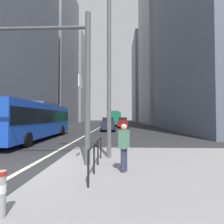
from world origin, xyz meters
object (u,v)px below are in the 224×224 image
object	(u,v)px
car_oncoming_mid	(51,124)
pedestrian_waiting	(124,145)
city_bus_red_receding	(115,118)
car_receding_near	(123,122)
car_receding_far	(108,124)
city_bus_blue_oncoming	(36,119)
traffic_signal_gantry	(44,65)
bollard_left	(1,192)
street_lamp_post	(109,47)

from	to	relation	value
car_oncoming_mid	pedestrian_waiting	size ratio (longest dim) A/B	2.74
city_bus_red_receding	pedestrian_waiting	size ratio (longest dim) A/B	7.22
car_receding_near	car_receding_far	size ratio (longest dim) A/B	1.10
city_bus_blue_oncoming	city_bus_red_receding	size ratio (longest dim) A/B	1.03
city_bus_blue_oncoming	city_bus_red_receding	xyz separation A→B (m)	(6.40, 27.02, -0.00)
traffic_signal_gantry	car_oncoming_mid	bearing A→B (deg)	110.35
car_oncoming_mid	bollard_left	xyz separation A→B (m)	(8.07, -23.29, -0.37)
car_receding_far	pedestrian_waiting	distance (m)	19.08
car_receding_far	traffic_signal_gantry	size ratio (longest dim) A/B	0.68
car_oncoming_mid	street_lamp_post	xyz separation A→B (m)	(9.81, -18.39, 4.29)
car_receding_far	street_lamp_post	xyz separation A→B (m)	(1.01, -16.93, 4.29)
city_bus_red_receding	pedestrian_waiting	world-z (taller)	city_bus_red_receding
city_bus_red_receding	traffic_signal_gantry	bearing A→B (deg)	-93.36
city_bus_red_receding	bollard_left	world-z (taller)	city_bus_red_receding
city_bus_red_receding	street_lamp_post	distance (m)	34.31
car_oncoming_mid	pedestrian_waiting	xyz separation A→B (m)	(10.43, -20.47, 0.05)
traffic_signal_gantry	city_bus_red_receding	bearing A→B (deg)	86.64
car_oncoming_mid	bollard_left	world-z (taller)	car_oncoming_mid
car_receding_near	pedestrian_waiting	bearing A→B (deg)	-91.28
traffic_signal_gantry	street_lamp_post	xyz separation A→B (m)	(2.51, 1.28, 1.21)
city_bus_red_receding	bollard_left	xyz separation A→B (m)	(-1.30, -39.03, -1.21)
car_receding_far	traffic_signal_gantry	distance (m)	18.53
city_bus_red_receding	car_oncoming_mid	size ratio (longest dim) A/B	2.64
car_receding_near	traffic_signal_gantry	xyz separation A→B (m)	(-3.73, -25.78, 3.08)
car_receding_near	traffic_signal_gantry	size ratio (longest dim) A/B	0.75
city_bus_blue_oncoming	bollard_left	world-z (taller)	city_bus_blue_oncoming
pedestrian_waiting	bollard_left	bearing A→B (deg)	-129.92
city_bus_red_receding	street_lamp_post	xyz separation A→B (m)	(0.43, -34.13, 3.45)
car_receding_near	pedestrian_waiting	world-z (taller)	car_receding_near
city_bus_red_receding	car_receding_far	xyz separation A→B (m)	(-0.58, -17.20, -0.85)
traffic_signal_gantry	pedestrian_waiting	bearing A→B (deg)	-14.38
bollard_left	pedestrian_waiting	world-z (taller)	pedestrian_waiting
city_bus_blue_oncoming	pedestrian_waiting	distance (m)	11.86
city_bus_blue_oncoming	bollard_left	distance (m)	13.10
city_bus_blue_oncoming	car_receding_near	bearing A→B (deg)	65.17
bollard_left	pedestrian_waiting	distance (m)	3.70
traffic_signal_gantry	pedestrian_waiting	distance (m)	4.43
car_oncoming_mid	car_receding_near	xyz separation A→B (m)	(11.02, 6.11, 0.00)
street_lamp_post	bollard_left	size ratio (longest dim) A/B	9.45
car_oncoming_mid	street_lamp_post	bearing A→B (deg)	-61.93
city_bus_red_receding	car_receding_far	distance (m)	17.23
car_receding_far	pedestrian_waiting	size ratio (longest dim) A/B	2.53
traffic_signal_gantry	bollard_left	world-z (taller)	traffic_signal_gantry
car_oncoming_mid	bollard_left	size ratio (longest dim) A/B	5.22
street_lamp_post	pedestrian_waiting	size ratio (longest dim) A/B	4.96
city_bus_blue_oncoming	car_receding_far	world-z (taller)	city_bus_blue_oncoming
car_receding_near	street_lamp_post	distance (m)	24.90
car_receding_far	bollard_left	size ratio (longest dim) A/B	4.81
pedestrian_waiting	city_bus_red_receding	bearing A→B (deg)	91.67
pedestrian_waiting	car_oncoming_mid	bearing A→B (deg)	116.99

